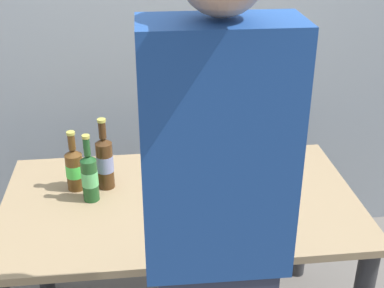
% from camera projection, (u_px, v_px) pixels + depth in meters
% --- Properties ---
extents(desk, '(1.46, 0.84, 0.75)m').
position_uv_depth(desk, '(181.00, 225.00, 2.22)').
color(desk, '#9E8460').
rests_on(desk, ground).
extents(laptop, '(0.34, 0.30, 0.21)m').
position_uv_depth(laptop, '(221.00, 178.00, 2.23)').
color(laptop, '#B7BABC').
rests_on(laptop, desk).
extents(beer_bottle_amber, '(0.07, 0.07, 0.29)m').
position_uv_depth(beer_bottle_amber, '(90.00, 176.00, 2.11)').
color(beer_bottle_amber, '#1E5123').
rests_on(beer_bottle_amber, desk).
extents(beer_bottle_dark, '(0.07, 0.07, 0.27)m').
position_uv_depth(beer_bottle_dark, '(74.00, 168.00, 2.19)').
color(beer_bottle_dark, brown).
rests_on(beer_bottle_dark, desk).
extents(beer_bottle_green, '(0.07, 0.07, 0.32)m').
position_uv_depth(beer_bottle_green, '(105.00, 161.00, 2.20)').
color(beer_bottle_green, '#472B14').
rests_on(beer_bottle_green, desk).
extents(person_figure, '(0.40, 0.27, 1.88)m').
position_uv_depth(person_figure, '(216.00, 254.00, 1.49)').
color(person_figure, '#2D3347').
rests_on(person_figure, ground).
extents(back_wall, '(6.00, 0.10, 2.60)m').
position_uv_depth(back_wall, '(163.00, 18.00, 2.69)').
color(back_wall, '#99A3AD').
rests_on(back_wall, ground).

